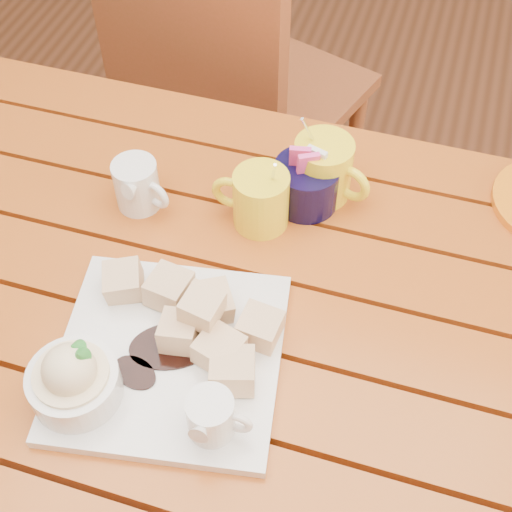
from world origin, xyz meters
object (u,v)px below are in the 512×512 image
(coffee_mug_right, at_px, (324,169))
(chair_far, at_px, (225,91))
(dessert_plate, at_px, (151,358))
(coffee_mug_left, at_px, (259,198))
(table, at_px, (221,343))

(coffee_mug_right, distance_m, chair_far, 0.60)
(dessert_plate, distance_m, coffee_mug_right, 0.38)
(coffee_mug_left, height_order, chair_far, chair_far)
(table, relative_size, coffee_mug_right, 8.28)
(coffee_mug_left, bearing_deg, coffee_mug_right, 47.74)
(table, bearing_deg, coffee_mug_left, 85.85)
(dessert_plate, height_order, coffee_mug_right, coffee_mug_right)
(dessert_plate, height_order, coffee_mug_left, coffee_mug_left)
(table, height_order, dessert_plate, dessert_plate)
(coffee_mug_right, relative_size, chair_far, 0.15)
(coffee_mug_left, bearing_deg, dessert_plate, -100.03)
(dessert_plate, bearing_deg, coffee_mug_left, 79.32)
(coffee_mug_right, bearing_deg, chair_far, 144.82)
(dessert_plate, relative_size, coffee_mug_right, 2.19)
(coffee_mug_left, height_order, coffee_mug_right, coffee_mug_right)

